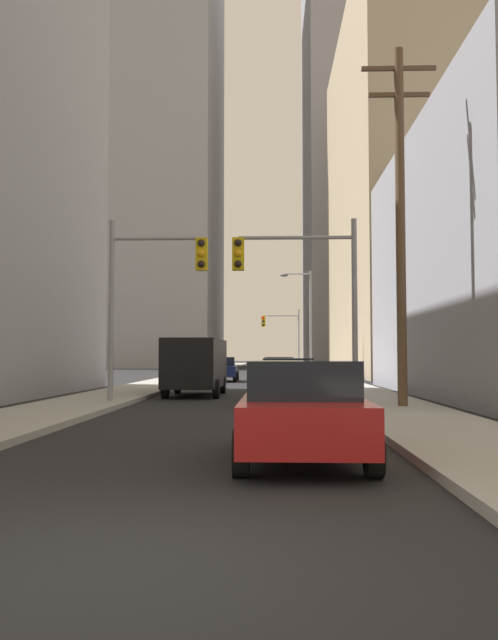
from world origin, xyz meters
The scene contains 17 objects.
ground_plane centered at (0.00, 0.00, 0.00)m, with size 400.00×400.00×0.00m, color black.
sidewalk_left centered at (-4.76, 50.00, 0.07)m, with size 2.88×160.00×0.15m, color #9E9E99.
sidewalk_right centered at (4.76, 50.00, 0.07)m, with size 2.88×160.00×0.15m, color #9E9E99.
cargo_van_black centered at (-1.77, 21.33, 1.29)m, with size 2.16×5.26×2.26m.
sedan_red centered at (1.70, 4.99, 0.77)m, with size 1.95×4.22×1.52m.
sedan_white centered at (1.80, 16.44, 0.77)m, with size 1.95×4.24×1.52m.
sedan_maroon centered at (1.72, 33.34, 0.77)m, with size 1.95×4.25×1.52m.
sedan_silver centered at (1.62, 40.25, 0.77)m, with size 1.95×4.22×1.52m.
sedan_navy centered at (-1.78, 36.07, 0.77)m, with size 1.95×4.25×1.52m.
traffic_signal_near_left centered at (-2.58, 16.03, 4.01)m, with size 3.20×0.44×6.00m.
traffic_signal_near_right centered at (2.20, 16.03, 4.05)m, with size 4.01×0.44×6.00m.
traffic_signal_far_right centered at (2.38, 57.29, 4.03)m, with size 3.62×0.44×6.00m.
utility_pole_right centered at (5.05, 14.24, 5.65)m, with size 2.20×0.28×10.73m.
street_lamp_right centered at (3.69, 40.67, 4.51)m, with size 2.18×0.32×7.50m.
building_left_far_tower centered at (-18.80, 90.56, 36.05)m, with size 24.50×29.04×72.10m, color #93939E.
building_right_mid_block centered at (18.38, 51.15, 15.29)m, with size 21.79×29.57×30.58m, color tan.
building_right_far_highrise centered at (17.81, 90.68, 35.06)m, with size 22.53×24.83×70.13m, color #93939E.
Camera 1 is at (1.21, -5.04, 1.59)m, focal length 37.03 mm.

